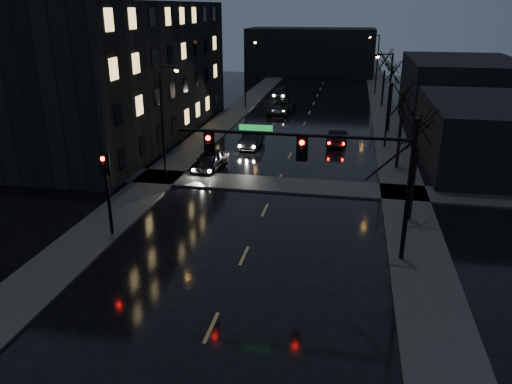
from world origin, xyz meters
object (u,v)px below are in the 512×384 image
at_px(oncoming_car_b, 252,139).
at_px(oncoming_car_d, 281,93).
at_px(lead_car, 337,137).
at_px(oncoming_car_a, 210,160).
at_px(oncoming_car_c, 281,107).

relative_size(oncoming_car_b, oncoming_car_d, 0.94).
bearing_deg(lead_car, oncoming_car_a, 49.90).
bearing_deg(lead_car, oncoming_car_b, 21.48).
bearing_deg(lead_car, oncoming_car_d, -65.24).
distance_m(oncoming_car_b, lead_car, 7.62).
xyz_separation_m(oncoming_car_a, oncoming_car_c, (2.25, 22.05, -0.02)).
relative_size(oncoming_car_a, oncoming_car_c, 0.83).
bearing_deg(oncoming_car_a, oncoming_car_c, 90.93).
xyz_separation_m(oncoming_car_a, oncoming_car_b, (1.82, 6.96, -0.05)).
relative_size(oncoming_car_a, oncoming_car_d, 0.97).
distance_m(oncoming_car_a, lead_car, 12.91).
height_order(oncoming_car_d, lead_car, lead_car).
bearing_deg(oncoming_car_b, lead_car, 18.46).
bearing_deg(oncoming_car_a, lead_car, 51.84).
distance_m(oncoming_car_a, oncoming_car_d, 32.27).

